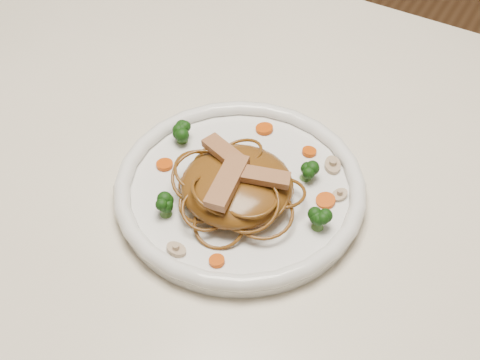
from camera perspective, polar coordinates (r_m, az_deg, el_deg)
The scene contains 19 objects.
table at distance 0.95m, azimuth -0.21°, elevation -1.70°, with size 1.20×0.80×0.75m.
plate at distance 0.82m, azimuth -0.00°, elevation -1.06°, with size 0.29×0.29×0.02m, color white.
noodle_mound at distance 0.79m, azimuth -0.25°, elevation -0.44°, with size 0.13×0.13×0.04m, color brown.
chicken_a at distance 0.76m, azimuth 1.88°, elevation 0.30°, with size 0.06×0.02×0.01m, color #A7774F.
chicken_b at distance 0.79m, azimuth -1.22°, elevation 2.27°, with size 0.06×0.02×0.01m, color #A7774F.
chicken_c at distance 0.75m, azimuth -1.06°, elevation -0.13°, with size 0.08×0.02×0.01m, color #A7774F.
broccoli_0 at distance 0.82m, azimuth 5.46°, elevation 0.82°, with size 0.02×0.02×0.03m, color #143C0C, non-canonical shape.
broccoli_1 at distance 0.86m, azimuth -4.82°, elevation 4.00°, with size 0.03×0.03×0.03m, color #143C0C, non-canonical shape.
broccoli_2 at distance 0.78m, azimuth -6.19°, elevation -2.03°, with size 0.03×0.03×0.03m, color #143C0C, non-canonical shape.
broccoli_3 at distance 0.77m, azimuth 6.48°, elevation -3.14°, with size 0.03×0.03×0.03m, color #143C0C, non-canonical shape.
carrot_0 at distance 0.86m, azimuth 5.72°, elevation 2.33°, with size 0.02×0.02×0.01m, color #BB4606.
carrot_1 at distance 0.84m, azimuth -6.23°, elevation 1.27°, with size 0.02×0.02×0.01m, color #BB4606.
carrot_2 at distance 0.80m, azimuth 7.06°, elevation -1.70°, with size 0.02×0.02×0.01m, color #BB4606.
carrot_3 at distance 0.88m, azimuth 2.02°, elevation 4.24°, with size 0.02×0.02×0.01m, color #BB4606.
carrot_4 at distance 0.74m, azimuth -1.92°, elevation -6.67°, with size 0.02×0.02×0.01m, color #BB4606.
mushroom_0 at distance 0.75m, azimuth -5.27°, elevation -5.73°, with size 0.02×0.02×0.01m, color beige.
mushroom_1 at distance 0.81m, azimuth 8.19°, elevation -1.25°, with size 0.02×0.02×0.01m, color beige.
mushroom_2 at distance 0.88m, azimuth -4.82°, elevation 4.23°, with size 0.02×0.02×0.01m, color beige.
mushroom_3 at distance 0.84m, azimuth 7.63°, elevation 1.20°, with size 0.03×0.03×0.01m, color beige.
Camera 1 is at (0.31, -0.55, 1.36)m, focal length 51.84 mm.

